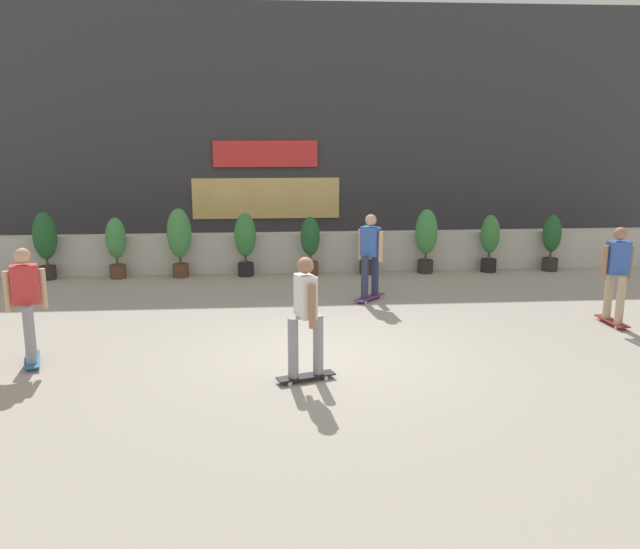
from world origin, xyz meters
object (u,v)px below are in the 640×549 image
at_px(potted_plant_2, 179,237).
at_px(skater_far_left, 26,301).
at_px(potted_plant_1, 116,244).
at_px(potted_plant_4, 310,242).
at_px(potted_plant_6, 426,236).
at_px(potted_plant_7, 490,240).
at_px(potted_plant_3, 245,240).
at_px(skater_by_wall_right, 617,271).
at_px(potted_plant_0, 45,241).
at_px(potted_plant_8, 552,240).
at_px(potted_plant_5, 368,248).
at_px(skater_mid_plaza, 306,313).
at_px(skater_far_right, 370,253).

height_order(potted_plant_2, skater_far_left, skater_far_left).
relative_size(potted_plant_1, potted_plant_4, 1.02).
distance_m(potted_plant_6, potted_plant_7, 1.50).
height_order(potted_plant_3, skater_by_wall_right, skater_by_wall_right).
height_order(potted_plant_0, skater_far_left, skater_far_left).
relative_size(potted_plant_4, potted_plant_8, 1.02).
relative_size(potted_plant_5, skater_mid_plaza, 0.69).
bearing_deg(potted_plant_8, skater_mid_plaza, -133.04).
relative_size(potted_plant_1, skater_far_left, 0.80).
bearing_deg(skater_far_right, potted_plant_4, 112.68).
relative_size(potted_plant_6, potted_plant_7, 1.11).
xyz_separation_m(potted_plant_5, potted_plant_7, (2.86, 0.00, 0.14)).
height_order(potted_plant_6, skater_far_left, skater_far_left).
distance_m(potted_plant_3, potted_plant_4, 1.47).
xyz_separation_m(potted_plant_0, skater_far_right, (6.86, -2.41, 0.07)).
distance_m(potted_plant_0, potted_plant_6, 8.53).
bearing_deg(potted_plant_2, skater_far_right, -31.48).
height_order(skater_far_right, skater_far_left, same).
xyz_separation_m(potted_plant_2, potted_plant_7, (7.11, 0.00, -0.16)).
relative_size(potted_plant_4, skater_mid_plaza, 0.79).
distance_m(potted_plant_3, potted_plant_6, 4.14).
height_order(skater_by_wall_right, skater_mid_plaza, same).
bearing_deg(potted_plant_4, potted_plant_2, -180.00).
bearing_deg(potted_plant_8, potted_plant_7, 180.00).
bearing_deg(potted_plant_7, skater_far_left, -146.75).
xyz_separation_m(potted_plant_3, skater_far_right, (2.48, -2.41, 0.11)).
xyz_separation_m(potted_plant_0, potted_plant_2, (2.92, -0.00, 0.04)).
bearing_deg(potted_plant_3, skater_far_right, -44.27).
distance_m(potted_plant_7, skater_mid_plaza, 8.07).
bearing_deg(potted_plant_3, skater_far_left, -117.44).
xyz_separation_m(potted_plant_3, skater_mid_plaza, (0.98, -6.58, 0.11)).
height_order(potted_plant_2, potted_plant_4, potted_plant_2).
distance_m(potted_plant_7, potted_plant_8, 1.48).
xyz_separation_m(potted_plant_6, skater_far_left, (-7.06, -5.61, 0.08)).
relative_size(potted_plant_1, potted_plant_6, 0.92).
xyz_separation_m(potted_plant_5, skater_far_left, (-5.70, -5.61, 0.33)).
relative_size(potted_plant_8, skater_mid_plaza, 0.78).
distance_m(potted_plant_5, skater_mid_plaza, 6.83).
bearing_deg(skater_far_right, skater_mid_plaza, -109.76).
distance_m(potted_plant_8, skater_far_right, 5.24).
bearing_deg(potted_plant_0, potted_plant_5, 0.00).
bearing_deg(potted_plant_1, potted_plant_6, 0.00).
relative_size(potted_plant_4, potted_plant_7, 1.00).
height_order(potted_plant_1, potted_plant_8, potted_plant_1).
xyz_separation_m(skater_by_wall_right, skater_far_right, (-3.91, 1.97, 0.00)).
xyz_separation_m(potted_plant_0, skater_far_left, (1.47, -5.61, 0.07)).
bearing_deg(potted_plant_0, skater_by_wall_right, -22.16).
relative_size(potted_plant_8, skater_far_right, 0.78).
bearing_deg(potted_plant_6, potted_plant_1, -180.00).
relative_size(potted_plant_1, potted_plant_7, 1.02).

